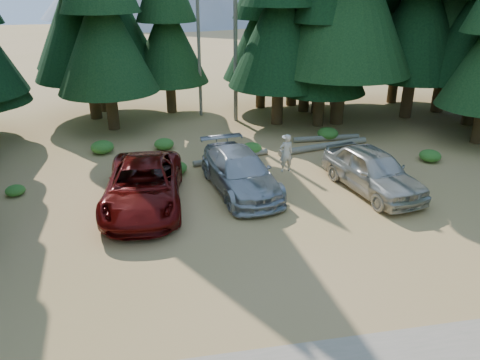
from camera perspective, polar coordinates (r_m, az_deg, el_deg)
The scene contains 19 objects.
ground at distance 16.19m, azimuth 5.62°, elevation -7.39°, with size 160.00×160.00×0.00m, color tan.
forest_belt_north at distance 29.75m, azimuth -2.22°, elevation 7.51°, with size 36.00×7.00×22.00m, color black, non-canonical shape.
snag_front at distance 28.28m, azimuth -0.57°, elevation 19.06°, with size 0.24×0.24×12.00m, color #6A6354.
snag_back at distance 29.59m, azimuth -5.08°, elevation 17.24°, with size 0.20×0.20×10.00m, color #6A6354.
red_pickup at distance 18.44m, azimuth -11.70°, elevation -0.67°, with size 2.88×6.25×1.74m, color #5A0907.
silver_minivan_center at distance 19.43m, azimuth 0.03°, elevation 0.99°, with size 2.29×5.63×1.63m, color #A3A7AB.
silver_minivan_right at distance 20.15m, azimuth 15.90°, elevation 1.12°, with size 2.11×5.26×1.79m, color beige.
frisbee_player at distance 19.75m, azimuth 5.65°, elevation 3.31°, with size 0.66×0.49×1.66m.
log_left at distance 22.86m, azimuth -1.07°, elevation 2.76°, with size 0.28×0.28×3.94m, color #6A6354.
log_mid at distance 26.01m, azimuth 10.47°, elevation 5.04°, with size 0.30×0.30×3.69m, color #6A6354.
log_right at distance 24.69m, azimuth 10.15°, elevation 4.07°, with size 0.33×0.33×5.16m, color #6A6354.
shrub_far_left at distance 24.75m, azimuth -16.44°, elevation 3.87°, with size 1.15×1.15×0.63m, color #296D20.
shrub_left at distance 24.63m, azimuth -9.24°, elevation 4.36°, with size 1.01×1.01×0.56m, color #296D20.
shrub_center_left at distance 21.43m, azimuth -7.86°, elevation 1.47°, with size 1.05×1.05×0.58m, color #296D20.
shrub_center_right at distance 23.67m, azimuth 1.45°, elevation 3.87°, with size 1.03×1.03×0.57m, color #296D20.
shrub_right at distance 24.19m, azimuth 14.48°, elevation 3.49°, with size 0.94×0.94×0.52m, color #296D20.
shrub_far_right at distance 26.28m, azimuth 10.66°, elevation 5.60°, with size 1.16×1.16×0.64m, color #296D20.
shrub_edge_west at distance 21.30m, azimuth -25.72°, elevation -1.15°, with size 0.78×0.78×0.43m, color #296D20.
shrub_edge_east at distance 24.49m, azimuth 22.16°, elevation 2.76°, with size 1.02×1.02×0.56m, color #296D20.
Camera 1 is at (-4.04, -13.26, 8.37)m, focal length 35.00 mm.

